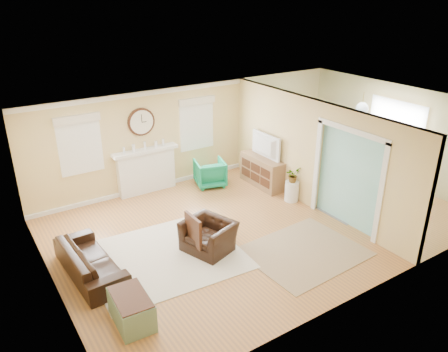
{
  "coord_description": "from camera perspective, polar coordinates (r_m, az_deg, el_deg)",
  "views": [
    {
      "loc": [
        -5.45,
        -6.85,
        4.9
      ],
      "look_at": [
        -0.8,
        0.3,
        1.2
      ],
      "focal_mm": 35.0,
      "sensor_mm": 36.0,
      "label": 1
    }
  ],
  "objects": [
    {
      "name": "potted_plant",
      "position": [
        10.76,
        8.99,
        0.14
      ],
      "size": [
        0.4,
        0.36,
        0.37
      ],
      "primitive_type": "imported",
      "rotation": [
        0.0,
        0.0,
        0.25
      ],
      "color": "#337F33",
      "rests_on": "garden_stool"
    },
    {
      "name": "ceiling",
      "position": [
        9.05,
        5.35,
        8.63
      ],
      "size": [
        9.0,
        6.0,
        0.02
      ],
      "primitive_type": "cube",
      "color": "white",
      "rests_on": "wall_back"
    },
    {
      "name": "dining_chair_e",
      "position": [
        12.09,
        17.16,
        1.08
      ],
      "size": [
        0.46,
        0.46,
        0.87
      ],
      "color": "slate",
      "rests_on": "floor"
    },
    {
      "name": "sofa",
      "position": [
        8.52,
        -17.08,
        -10.52
      ],
      "size": [
        0.87,
        2.0,
        0.57
      ],
      "primitive_type": "imported",
      "rotation": [
        0.0,
        0.0,
        1.62
      ],
      "color": "black",
      "rests_on": "floor"
    },
    {
      "name": "french_doors",
      "position": [
        12.63,
        21.28,
        4.3
      ],
      "size": [
        0.06,
        1.7,
        2.2
      ],
      "color": "white",
      "rests_on": "ground"
    },
    {
      "name": "dining_chair_w",
      "position": [
        11.2,
        12.93,
        0.01
      ],
      "size": [
        0.43,
        0.43,
        0.95
      ],
      "color": "white",
      "rests_on": "floor"
    },
    {
      "name": "window_left",
      "position": [
        10.6,
        -18.38,
        4.42
      ],
      "size": [
        1.05,
        0.13,
        1.42
      ],
      "color": "white",
      "rests_on": "wall_back"
    },
    {
      "name": "trunk",
      "position": [
        7.32,
        -12.0,
        -16.63
      ],
      "size": [
        0.57,
        0.89,
        0.5
      ],
      "color": "gray",
      "rests_on": "floor"
    },
    {
      "name": "garden_stool",
      "position": [
        10.94,
        8.85,
        -1.97
      ],
      "size": [
        0.35,
        0.35,
        0.51
      ],
      "primitive_type": "cylinder",
      "color": "white",
      "rests_on": "floor"
    },
    {
      "name": "wall_clock",
      "position": [
        11.01,
        -10.75,
        6.96
      ],
      "size": [
        0.7,
        0.07,
        0.7
      ],
      "color": "#4F2A19",
      "rests_on": "wall_back"
    },
    {
      "name": "fireplace",
      "position": [
        11.35,
        -10.11,
        0.78
      ],
      "size": [
        1.7,
        0.3,
        1.17
      ],
      "color": "white",
      "rests_on": "ground"
    },
    {
      "name": "tv",
      "position": [
        11.38,
        5.08,
        3.92
      ],
      "size": [
        0.15,
        1.1,
        0.63
      ],
      "primitive_type": "imported",
      "rotation": [
        0.0,
        0.0,
        1.58
      ],
      "color": "black",
      "rests_on": "credenza"
    },
    {
      "name": "dining_chair_n",
      "position": [
        12.38,
        10.79,
        2.77
      ],
      "size": [
        0.52,
        0.52,
        1.04
      ],
      "color": "slate",
      "rests_on": "floor"
    },
    {
      "name": "eames_chair",
      "position": [
        8.84,
        -2.01,
        -7.83
      ],
      "size": [
        1.1,
        1.18,
        0.62
      ],
      "primitive_type": "imported",
      "rotation": [
        0.0,
        0.0,
        -1.24
      ],
      "color": "black",
      "rests_on": "floor"
    },
    {
      "name": "wall_front",
      "position": [
        7.58,
        19.13,
        -6.33
      ],
      "size": [
        9.0,
        0.02,
        2.6
      ],
      "primitive_type": "cube",
      "color": "#DFC473",
      "rests_on": "ground"
    },
    {
      "name": "dining_table",
      "position": [
        11.72,
        14.52,
        -0.47
      ],
      "size": [
        1.01,
        1.72,
        0.59
      ],
      "primitive_type": "imported",
      "rotation": [
        0.0,
        0.0,
        1.61
      ],
      "color": "#4F2A19",
      "rests_on": "floor"
    },
    {
      "name": "wall_left",
      "position": [
        7.8,
        -22.28,
        -5.96
      ],
      "size": [
        0.02,
        6.0,
        2.6
      ],
      "primitive_type": "cube",
      "color": "#DFC473",
      "rests_on": "ground"
    },
    {
      "name": "pendant",
      "position": [
        11.21,
        17.59,
        8.42
      ],
      "size": [
        0.3,
        0.3,
        0.55
      ],
      "color": "gold",
      "rests_on": "ceiling"
    },
    {
      "name": "green_chair",
      "position": [
        11.63,
        -1.85,
        0.41
      ],
      "size": [
        0.93,
        0.95,
        0.7
      ],
      "primitive_type": "imported",
      "rotation": [
        0.0,
        0.0,
        2.87
      ],
      "color": "#157A52",
      "rests_on": "floor"
    },
    {
      "name": "partition",
      "position": [
        10.58,
        10.64,
        3.46
      ],
      "size": [
        0.17,
        6.0,
        2.6
      ],
      "color": "#DFC473",
      "rests_on": "ground"
    },
    {
      "name": "window_right",
      "position": [
        11.7,
        -3.62,
        7.31
      ],
      "size": [
        1.05,
        0.13,
        1.42
      ],
      "color": "white",
      "rests_on": "wall_back"
    },
    {
      "name": "floor",
      "position": [
        10.03,
        4.8,
        -5.88
      ],
      "size": [
        9.0,
        9.0,
        0.0
      ],
      "primitive_type": "plane",
      "color": "#95623E",
      "rests_on": "ground"
    },
    {
      "name": "rug_grey",
      "position": [
        11.84,
        14.38,
        -1.76
      ],
      "size": [
        2.34,
        2.92,
        0.01
      ],
      "primitive_type": "cube",
      "color": "slate",
      "rests_on": "floor"
    },
    {
      "name": "rug_cream",
      "position": [
        8.85,
        -7.66,
        -10.32
      ],
      "size": [
        3.03,
        2.67,
        0.02
      ],
      "primitive_type": "cube",
      "rotation": [
        0.0,
        0.0,
        -0.07
      ],
      "color": "beige",
      "rests_on": "floor"
    },
    {
      "name": "credenza",
      "position": [
        11.64,
        5.02,
        0.62
      ],
      "size": [
        0.48,
        1.4,
        0.8
      ],
      "color": "olive",
      "rests_on": "floor"
    },
    {
      "name": "wall_right",
      "position": [
        12.6,
        21.54,
        5.19
      ],
      "size": [
        0.02,
        6.0,
        2.6
      ],
      "primitive_type": "cube",
      "color": "#DFC473",
      "rests_on": "ground"
    },
    {
      "name": "dining_chair_s",
      "position": [
        10.98,
        18.84,
        -1.45
      ],
      "size": [
        0.41,
        0.41,
        0.87
      ],
      "color": "slate",
      "rests_on": "floor"
    },
    {
      "name": "wall_back",
      "position": [
        11.82,
        -3.9,
        5.66
      ],
      "size": [
        9.0,
        0.02,
        2.6
      ],
      "primitive_type": "cube",
      "color": "#DFC473",
      "rests_on": "ground"
    },
    {
      "name": "rug_jute",
      "position": [
        9.05,
        10.41,
        -9.71
      ],
      "size": [
        2.34,
        1.95,
        0.01
      ],
      "primitive_type": "cube",
      "rotation": [
        0.0,
        0.0,
        0.05
      ],
      "color": "#997C5B",
      "rests_on": "floor"
    }
  ]
}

